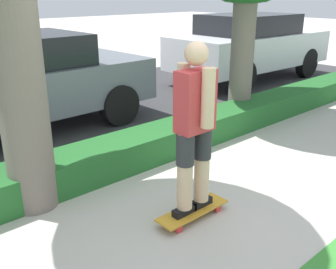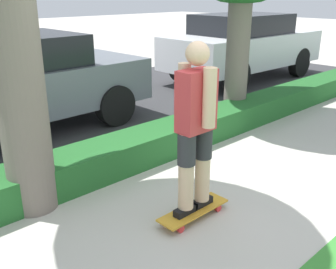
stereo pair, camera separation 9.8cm
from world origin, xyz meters
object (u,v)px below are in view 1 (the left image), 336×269
skater_person (195,126)px  parked_car_rear (250,45)px  parked_car_middle (21,81)px  skateboard (193,211)px

skater_person → parked_car_rear: bearing=32.7°
skater_person → parked_car_rear: (5.77, 3.70, -0.11)m
parked_car_middle → parked_car_rear: 5.88m
skateboard → parked_car_rear: size_ratio=0.18×
parked_car_middle → parked_car_rear: size_ratio=0.93×
skateboard → skater_person: bearing=0.0°
skater_person → parked_car_middle: skater_person is taller
skater_person → parked_car_middle: 3.75m
parked_car_middle → parked_car_rear: parked_car_rear is taller
skateboard → skater_person: skater_person is taller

